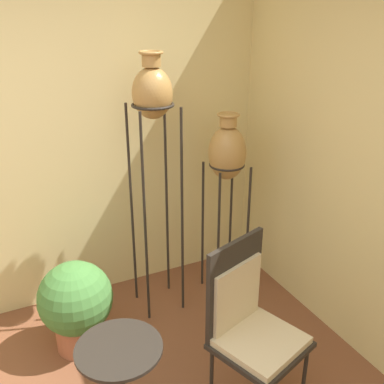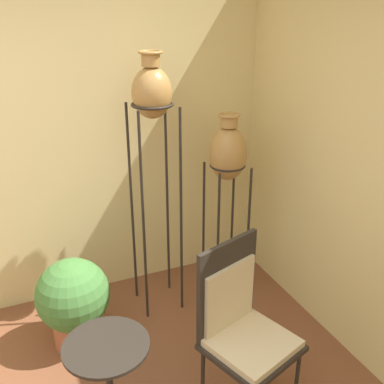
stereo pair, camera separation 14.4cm
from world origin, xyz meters
name	(u,v)px [view 1 (the left image)]	position (x,y,z in m)	size (l,w,h in m)	color
wall_back	(6,145)	(0.00, 2.01, 1.35)	(7.97, 0.06, 2.70)	beige
vase_stand_tall	(153,102)	(0.94, 1.57, 1.65)	(0.31, 0.31, 1.98)	#28231E
vase_stand_medium	(227,156)	(1.51, 1.52, 1.20)	(0.29, 0.29, 1.53)	#28231E
chair	(249,320)	(1.06, 0.45, 0.59)	(0.59, 0.58, 1.06)	#28231E
side_table	(121,379)	(0.28, 0.41, 0.53)	(0.43, 0.43, 0.73)	#28231E
potted_plant	(76,304)	(0.25, 1.35, 0.36)	(0.51, 0.51, 0.66)	#B26647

